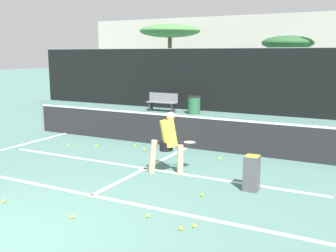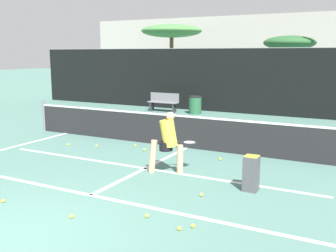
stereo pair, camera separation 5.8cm
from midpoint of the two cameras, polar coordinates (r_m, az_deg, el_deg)
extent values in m
cube|color=white|center=(7.77, -11.24, -9.84)|extent=(11.00, 0.10, 0.01)
cube|color=white|center=(9.34, -3.50, -6.15)|extent=(8.25, 0.10, 0.01)
cube|color=white|center=(9.47, -3.03, -5.92)|extent=(0.10, 4.34, 0.01)
cube|color=white|center=(12.31, -21.50, -2.79)|extent=(0.10, 5.34, 0.01)
cylinder|color=slate|center=(14.37, -17.80, 1.42)|extent=(0.09, 0.09, 1.07)
cube|color=#232326|center=(11.23, 2.54, -0.82)|extent=(11.00, 0.02, 0.95)
cube|color=white|center=(11.15, 2.55, 1.42)|extent=(11.00, 0.03, 0.06)
cube|color=black|center=(17.80, 12.32, 6.28)|extent=(24.00, 0.06, 2.88)
cylinder|color=slate|center=(17.76, 12.51, 10.98)|extent=(24.00, 0.04, 0.04)
cylinder|color=#DBAD84|center=(8.86, 1.60, -4.87)|extent=(0.14, 0.14, 0.66)
cylinder|color=#DBAD84|center=(8.93, -2.37, -4.44)|extent=(0.25, 0.21, 0.76)
cylinder|color=black|center=(8.82, -0.46, -2.94)|extent=(0.30, 0.30, 0.20)
cylinder|color=yellow|center=(8.75, -0.08, -1.04)|extent=(0.41, 0.35, 0.66)
sphere|color=#DBAD84|center=(8.68, 0.18, 1.45)|extent=(0.19, 0.19, 0.19)
cylinder|color=#262628|center=(9.02, 1.01, -2.32)|extent=(0.29, 0.13, 0.03)
torus|color=#262628|center=(8.99, 2.97, -2.37)|extent=(0.44, 0.44, 0.02)
cylinder|color=beige|center=(8.99, 2.97, -2.37)|extent=(0.33, 0.33, 0.01)
sphere|color=#D1E033|center=(6.32, 3.58, -14.25)|extent=(0.07, 0.07, 0.07)
sphere|color=#D1E033|center=(11.00, -3.63, -3.44)|extent=(0.07, 0.07, 0.07)
sphere|color=#D1E033|center=(7.87, -22.97, -10.01)|extent=(0.07, 0.07, 0.07)
sphere|color=#D1E033|center=(10.11, 7.39, -4.75)|extent=(0.07, 0.07, 0.07)
sphere|color=#D1E033|center=(6.82, -13.95, -12.66)|extent=(0.07, 0.07, 0.07)
sphere|color=#D1E033|center=(6.67, -3.14, -12.88)|extent=(0.07, 0.07, 0.07)
sphere|color=#D1E033|center=(11.90, -14.41, -2.67)|extent=(0.07, 0.07, 0.07)
sphere|color=#D1E033|center=(11.59, -10.54, -2.87)|extent=(0.07, 0.07, 0.07)
sphere|color=#D1E033|center=(11.46, -4.98, -2.88)|extent=(0.07, 0.07, 0.07)
sphere|color=#D1E033|center=(7.60, 4.77, -9.90)|extent=(0.07, 0.07, 0.07)
sphere|color=#D1E033|center=(6.23, 1.61, -14.64)|extent=(0.07, 0.07, 0.07)
cube|color=#4C4C51|center=(7.96, 11.84, -6.74)|extent=(0.28, 0.28, 0.70)
cube|color=#D1E033|center=(7.87, 11.93, -4.45)|extent=(0.25, 0.25, 0.06)
cube|color=slate|center=(18.24, -1.02, 3.46)|extent=(1.48, 0.36, 0.04)
cube|color=slate|center=(18.38, -0.76, 4.17)|extent=(1.48, 0.04, 0.42)
cube|color=#333338|center=(18.56, -2.64, 2.88)|extent=(0.06, 0.32, 0.44)
cube|color=#333338|center=(18.00, 0.65, 2.66)|extent=(0.06, 0.32, 0.44)
cylinder|color=#28603D|center=(17.65, 3.70, 3.00)|extent=(0.56, 0.56, 0.76)
cylinder|color=black|center=(17.60, 3.72, 4.28)|extent=(0.59, 0.59, 0.04)
cube|color=silver|center=(22.75, 5.10, 4.88)|extent=(1.65, 4.16, 0.93)
cube|color=#1E2328|center=(22.50, 4.93, 6.79)|extent=(1.38, 2.50, 0.62)
cylinder|color=black|center=(23.75, 7.98, 4.66)|extent=(0.18, 0.60, 0.60)
cylinder|color=black|center=(21.27, 5.58, 4.03)|extent=(0.18, 0.60, 0.60)
cylinder|color=brown|center=(28.39, 0.21, 9.01)|extent=(0.28, 0.28, 3.88)
ellipsoid|color=#477F42|center=(28.42, 0.21, 13.63)|extent=(4.27, 4.27, 0.90)
cylinder|color=brown|center=(26.83, 16.72, 7.55)|extent=(0.28, 0.28, 3.00)
ellipsoid|color=#28562D|center=(26.81, 16.93, 11.49)|extent=(3.30, 3.30, 0.90)
cube|color=#B2ADA3|center=(31.34, 19.16, 10.10)|extent=(36.00, 2.40, 5.53)
camera|label=1|loc=(0.03, -90.18, -0.03)|focal=42.00mm
camera|label=2|loc=(0.03, 89.82, 0.03)|focal=42.00mm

